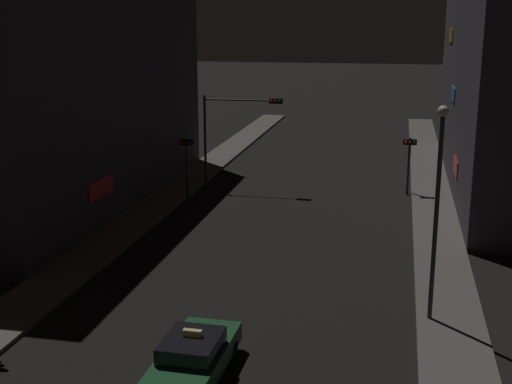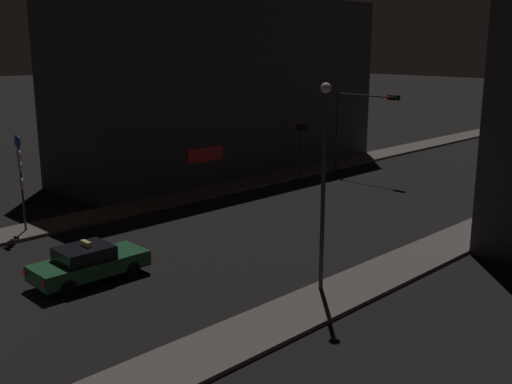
% 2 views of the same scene
% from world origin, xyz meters
% --- Properties ---
extents(sidewalk_left, '(2.35, 63.24, 0.16)m').
position_xyz_m(sidewalk_left, '(-7.67, 29.62, 0.08)').
color(sidewalk_left, '#5B5651').
rests_on(sidewalk_left, ground_plane).
extents(sidewalk_right, '(2.35, 63.24, 0.16)m').
position_xyz_m(sidewalk_right, '(7.67, 29.62, 0.08)').
color(sidewalk_right, '#5B5651').
rests_on(sidewalk_right, ground_plane).
extents(building_facade_left, '(7.23, 24.79, 11.97)m').
position_xyz_m(building_facade_left, '(-12.43, 24.27, 5.98)').
color(building_facade_left, '#333338').
rests_on(building_facade_left, ground_plane).
extents(taxi, '(1.88, 4.48, 1.62)m').
position_xyz_m(taxi, '(-0.01, 5.98, 0.74)').
color(taxi, '#1E512D').
rests_on(taxi, ground_plane).
extents(traffic_light_overhead, '(4.95, 0.42, 5.76)m').
position_xyz_m(traffic_light_overhead, '(-4.41, 29.26, 4.16)').
color(traffic_light_overhead, '#2D2D33').
rests_on(traffic_light_overhead, ground_plane).
extents(traffic_light_left_kerb, '(0.80, 0.42, 3.74)m').
position_xyz_m(traffic_light_left_kerb, '(-6.25, 25.43, 2.68)').
color(traffic_light_left_kerb, '#2D2D33').
rests_on(traffic_light_left_kerb, ground_plane).
extents(traffic_light_right_kerb, '(0.80, 0.42, 3.47)m').
position_xyz_m(traffic_light_right_kerb, '(6.25, 29.67, 2.51)').
color(traffic_light_right_kerb, '#2D2D33').
rests_on(traffic_light_right_kerb, ground_plane).
extents(street_lamp_near_block, '(0.37, 0.37, 7.48)m').
position_xyz_m(street_lamp_near_block, '(6.95, 11.49, 4.53)').
color(street_lamp_near_block, '#2D2D33').
rests_on(street_lamp_near_block, sidewalk_right).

